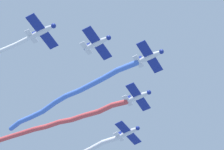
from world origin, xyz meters
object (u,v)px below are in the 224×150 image
at_px(airplane_lead, 150,57).
at_px(airplane_left_wing, 138,97).
at_px(airplane_slot, 128,133).
at_px(airplane_trail, 42,31).
at_px(airplane_right_wing, 97,43).

height_order(airplane_lead, airplane_left_wing, same).
bearing_deg(airplane_slot, airplane_lead, -45.35).
bearing_deg(airplane_trail, airplane_lead, 45.05).
bearing_deg(airplane_trail, airplane_left_wing, 70.34).
bearing_deg(airplane_right_wing, airplane_slot, 104.66).
xyz_separation_m(airplane_lead, airplane_right_wing, (-5.67, -5.67, 0.30)).
relative_size(airplane_left_wing, airplane_trail, 1.00).
relative_size(airplane_right_wing, airplane_trail, 1.00).
bearing_deg(airplane_lead, airplane_left_wing, 129.44).
height_order(airplane_left_wing, airplane_right_wing, airplane_right_wing).
height_order(airplane_slot, airplane_trail, airplane_trail).
relative_size(airplane_lead, airplane_trail, 1.00).
bearing_deg(airplane_lead, airplane_slot, 129.47).
xyz_separation_m(airplane_lead, airplane_slot, (-10.08, 12.46, -0.30)).
bearing_deg(airplane_left_wing, airplane_right_wing, -92.92).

